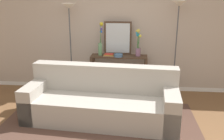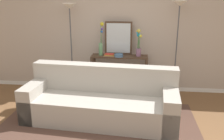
{
  "view_description": "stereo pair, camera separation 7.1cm",
  "coord_description": "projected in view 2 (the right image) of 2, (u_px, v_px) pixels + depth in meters",
  "views": [
    {
      "loc": [
        0.34,
        -2.89,
        1.97
      ],
      "look_at": [
        -0.07,
        1.3,
        0.7
      ],
      "focal_mm": 38.81,
      "sensor_mm": 36.0,
      "label": 1
    },
    {
      "loc": [
        0.41,
        -2.88,
        1.97
      ],
      "look_at": [
        -0.07,
        1.3,
        0.7
      ],
      "focal_mm": 38.81,
      "sensor_mm": 36.0,
      "label": 2
    }
  ],
  "objects": [
    {
      "name": "area_rug",
      "position": [
        99.0,
        123.0,
        3.94
      ],
      "size": [
        3.14,
        1.75,
        0.01
      ],
      "color": "#51382D",
      "rests_on": "ground"
    },
    {
      "name": "wall_mirror",
      "position": [
        118.0,
        38.0,
        4.96
      ],
      "size": [
        0.56,
        0.02,
        0.68
      ],
      "color": "#473323",
      "rests_on": "console_table"
    },
    {
      "name": "couch",
      "position": [
        101.0,
        101.0,
        4.0
      ],
      "size": [
        2.52,
        1.05,
        0.88
      ],
      "color": "#ADA89E",
      "rests_on": "ground"
    },
    {
      "name": "floor_lamp_left",
      "position": [
        70.0,
        24.0,
        4.81
      ],
      "size": [
        0.28,
        0.28,
        1.86
      ],
      "color": "#4C4C51",
      "rests_on": "ground"
    },
    {
      "name": "fruit_bowl",
      "position": [
        119.0,
        55.0,
        4.83
      ],
      "size": [
        0.18,
        0.18,
        0.06
      ],
      "color": "#4C7093",
      "rests_on": "console_table"
    },
    {
      "name": "floor_lamp_right",
      "position": [
        178.0,
        23.0,
        4.58
      ],
      "size": [
        0.28,
        0.28,
        1.91
      ],
      "color": "#4C4C51",
      "rests_on": "ground"
    },
    {
      "name": "book_stack",
      "position": [
        109.0,
        55.0,
        4.88
      ],
      "size": [
        0.23,
        0.14,
        0.05
      ],
      "color": "tan",
      "rests_on": "console_table"
    },
    {
      "name": "vase_tall_flowers",
      "position": [
        101.0,
        43.0,
        4.9
      ],
      "size": [
        0.11,
        0.09,
        0.67
      ],
      "color": "#669E6B",
      "rests_on": "console_table"
    },
    {
      "name": "vase_short_flowers",
      "position": [
        139.0,
        44.0,
        4.83
      ],
      "size": [
        0.12,
        0.14,
        0.55
      ],
      "color": "gray",
      "rests_on": "console_table"
    },
    {
      "name": "back_wall",
      "position": [
        120.0,
        30.0,
        5.12
      ],
      "size": [
        12.0,
        0.15,
        2.62
      ],
      "color": "white",
      "rests_on": "ground"
    },
    {
      "name": "book_row_under_console",
      "position": [
        108.0,
        90.0,
        5.18
      ],
      "size": [
        0.47,
        0.17,
        0.13
      ],
      "color": "#2D2D33",
      "rests_on": "ground"
    },
    {
      "name": "console_table",
      "position": [
        119.0,
        68.0,
        5.01
      ],
      "size": [
        1.15,
        0.33,
        0.83
      ],
      "color": "#473323",
      "rests_on": "ground"
    }
  ]
}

